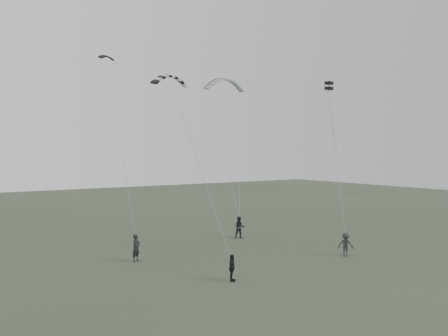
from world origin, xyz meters
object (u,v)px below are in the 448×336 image
kite_striped (170,76)px  flyer_center (232,268)px  flyer_right (240,227)px  kite_box (329,86)px  kite_pale_large (225,79)px  flyer_far (346,244)px  kite_dark_small (107,56)px  flyer_left (136,248)px

kite_striped → flyer_center: bearing=-89.1°
flyer_right → kite_box: (5.20, -5.64, 12.33)m
kite_pale_large → kite_striped: 14.87m
flyer_far → kite_box: (2.57, 4.17, 12.44)m
kite_dark_small → kite_striped: size_ratio=0.52×
flyer_far → kite_striped: kite_striped is taller
kite_box → flyer_left: bearing=154.2°
flyer_left → kite_box: kite_box is taller
flyer_far → kite_dark_small: bearing=175.3°
kite_pale_large → kite_box: bearing=-71.8°
kite_striped → kite_box: (13.81, -2.14, 0.21)m
kite_dark_small → flyer_right: bearing=-42.9°
flyer_left → flyer_far: (13.54, -7.09, -0.09)m
flyer_center → flyer_far: (10.61, 0.55, 0.06)m
flyer_left → kite_pale_large: bearing=5.5°
flyer_right → kite_dark_small: 18.58m
flyer_center → kite_pale_large: (10.46, 16.53, 14.43)m
kite_pale_large → kite_dark_small: bearing=-166.2°
flyer_far → kite_pale_large: bearing=132.6°
flyer_far → kite_dark_small: size_ratio=1.26×
flyer_right → flyer_center: (-7.98, -10.36, -0.17)m
kite_box → flyer_right: bearing=117.1°
kite_dark_small → kite_pale_large: (13.05, 1.95, -0.42)m
kite_box → flyer_far: bearing=-137.2°
flyer_far → kite_pale_large: 21.49m
flyer_left → flyer_far: bearing=-55.7°
flyer_left → kite_striped: 12.37m
flyer_center → flyer_far: flyer_far is taller
flyer_right → kite_box: 14.52m
flyer_far → kite_dark_small: kite_dark_small is taller
flyer_far → kite_striped: bearing=-167.2°
flyer_left → kite_box: bearing=-38.4°
flyer_center → kite_dark_small: 20.98m
kite_box → kite_striped: bearing=155.7°
flyer_left → flyer_right: flyer_right is taller
flyer_right → flyer_center: bearing=-97.5°
flyer_far → kite_box: bearing=100.4°
kite_pale_large → flyer_far: bearing=-84.2°
flyer_center → kite_dark_small: bearing=54.4°
flyer_center → kite_dark_small: size_ratio=1.16×
flyer_left → kite_pale_large: kite_pale_large is taller
kite_striped → kite_box: size_ratio=3.91×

